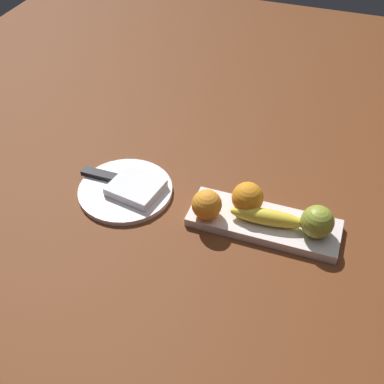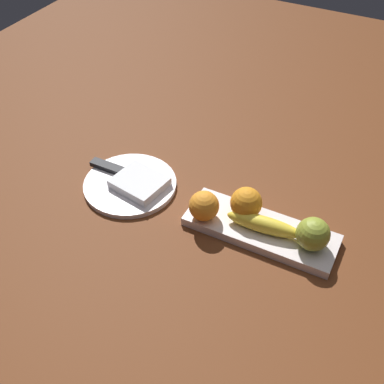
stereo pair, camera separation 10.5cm
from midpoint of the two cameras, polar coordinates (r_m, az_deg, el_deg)
name	(u,v)px [view 1 (the left image)]	position (r m, az deg, el deg)	size (l,w,h in m)	color
ground_plane	(269,221)	(1.06, 6.19, -3.59)	(2.40, 2.40, 0.00)	#623016
fruit_tray	(264,223)	(1.04, 5.57, -3.79)	(0.32, 0.11, 0.02)	white
apple	(317,222)	(1.00, 11.60, -3.58)	(0.07, 0.07, 0.07)	olive
banana	(268,217)	(1.02, 5.95, -3.10)	(0.16, 0.04, 0.04)	yellow
orange_near_apple	(207,205)	(1.02, -1.21, -1.62)	(0.06, 0.06, 0.06)	orange
orange_near_banana	(248,197)	(1.03, 3.71, -0.67)	(0.07, 0.07, 0.07)	orange
dinner_plate	(126,190)	(1.14, -10.42, 0.07)	(0.22, 0.22, 0.01)	white
folded_napkin	(136,188)	(1.11, -9.30, 0.38)	(0.11, 0.10, 0.02)	white
knife	(106,176)	(1.17, -12.61, 1.68)	(0.18, 0.02, 0.01)	silver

